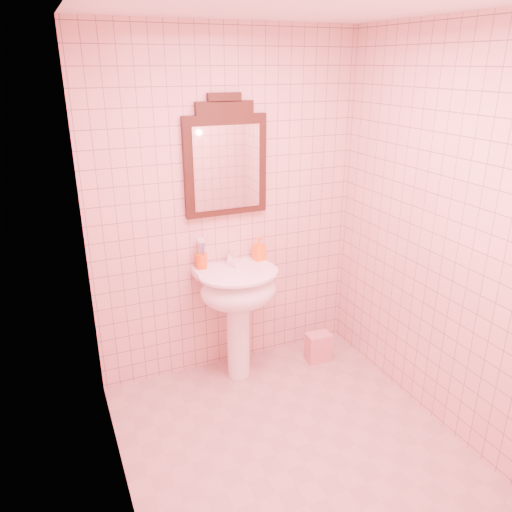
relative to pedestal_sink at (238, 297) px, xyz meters
name	(u,v)px	position (x,y,z in m)	size (l,w,h in m)	color
floor	(294,448)	(0.02, -0.87, -0.66)	(2.20, 2.20, 0.00)	tan
back_wall	(228,210)	(0.02, 0.23, 0.59)	(2.00, 0.02, 2.50)	beige
pedestal_sink	(238,297)	(0.00, 0.00, 0.00)	(0.58, 0.58, 0.86)	white
faucet	(231,258)	(0.00, 0.14, 0.26)	(0.04, 0.16, 0.11)	white
mirror	(226,161)	(0.00, 0.20, 0.95)	(0.60, 0.06, 0.83)	black
toothbrush_cup	(201,261)	(-0.22, 0.17, 0.26)	(0.09, 0.09, 0.20)	#D85312
soap_dispenser	(259,249)	(0.23, 0.14, 0.29)	(0.08, 0.08, 0.17)	orange
towel	(318,347)	(0.66, -0.06, -0.54)	(0.19, 0.13, 0.23)	tan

